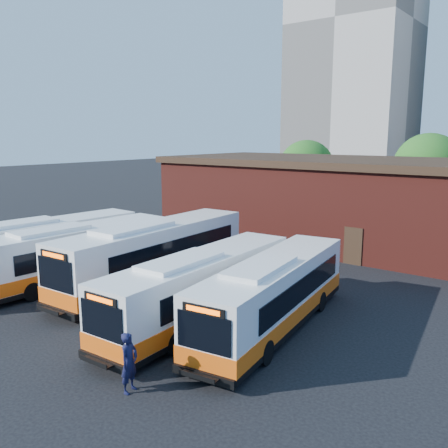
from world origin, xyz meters
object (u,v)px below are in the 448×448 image
Objects in this scene: bus_west at (75,256)px; bus_midwest at (155,256)px; bus_mideast at (201,290)px; bus_farwest at (45,248)px; bus_east at (274,296)px; transit_worker at (129,363)px.

bus_midwest is (4.01, 2.27, 0.14)m from bus_west.
bus_west is 1.03× the size of bus_mideast.
bus_farwest is at bearing -165.02° from bus_midwest.
bus_mideast is 3.17m from bus_east.
bus_midwest reaches higher than transit_worker.
bus_farwest is 0.92× the size of bus_midwest.
bus_midwest is at bearing 152.88° from bus_mideast.
bus_mideast is (9.40, -0.16, -0.04)m from bus_west.
bus_west is at bearing 176.17° from bus_mideast.
bus_farwest is 15.34m from bus_east.
bus_mideast is 1.00× the size of bus_east.
bus_mideast is at bearing 1.28° from bus_west.
bus_west is 0.91× the size of bus_midwest.
bus_east is (12.29, 1.14, -0.06)m from bus_west.
bus_midwest is at bearing 21.55° from bus_farwest.
transit_worker is (-0.96, -7.13, -0.44)m from bus_east.
bus_farwest is 7.38m from bus_midwest.
bus_midwest is at bearing 28.47° from transit_worker.
bus_midwest reaches higher than bus_mideast.
bus_midwest is 1.13× the size of bus_east.
bus_midwest is 6.68× the size of transit_worker.
bus_mideast is at bearing -163.79° from bus_east.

